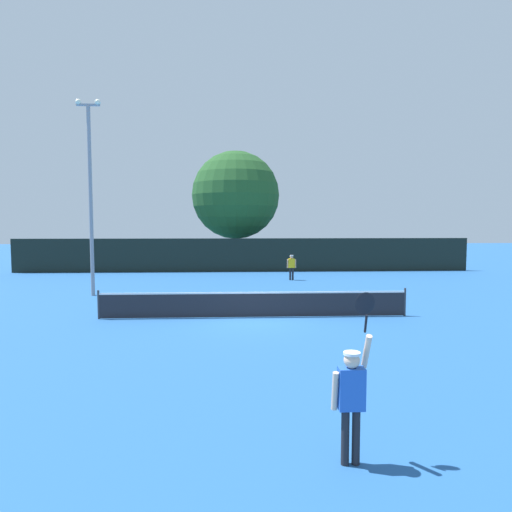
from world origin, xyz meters
The scene contains 11 objects.
ground_plane centered at (0.00, 0.00, 0.00)m, with size 120.00×120.00×0.00m, color #235693.
tennis_net centered at (0.00, 0.00, 0.51)m, with size 11.59×0.08×1.07m.
perimeter_fence centered at (0.00, 15.91, 1.21)m, with size 33.09×0.12×2.43m, color black.
player_serving centered at (0.96, -10.34, 1.12)m, with size 0.67×0.40×2.53m.
player_receiving centered at (2.81, 10.92, 0.94)m, with size 0.57×0.23×1.55m.
tennis_ball centered at (-2.06, 3.59, 0.03)m, with size 0.07×0.07×0.07m, color #CCE033.
light_pole centered at (-7.65, 5.48, 5.28)m, with size 1.18×0.28×9.41m.
large_tree centered at (-0.60, 20.19, 5.79)m, with size 7.12×7.12×9.36m.
parked_car_near centered at (-7.91, 21.32, 0.78)m, with size 2.00×4.24×1.69m.
parked_car_mid centered at (1.67, 22.23, 0.78)m, with size 2.21×4.33×1.69m.
parked_car_far centered at (9.92, 22.03, 0.78)m, with size 1.95×4.22×1.69m.
Camera 1 is at (-0.75, -16.64, 3.55)m, focal length 31.51 mm.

